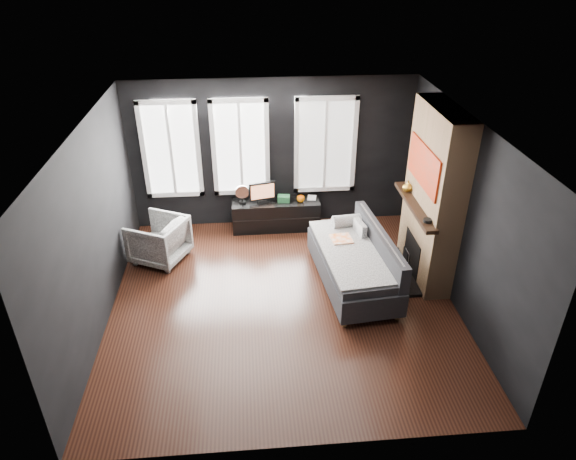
{
  "coord_description": "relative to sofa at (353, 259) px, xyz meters",
  "views": [
    {
      "loc": [
        -0.45,
        -6.06,
        4.73
      ],
      "look_at": [
        0.1,
        0.3,
        1.05
      ],
      "focal_mm": 32.0,
      "sensor_mm": 36.0,
      "label": 1
    }
  ],
  "objects": [
    {
      "name": "sofa",
      "position": [
        0.0,
        0.0,
        0.0
      ],
      "size": [
        1.26,
        2.2,
        0.9
      ],
      "primitive_type": null,
      "rotation": [
        0.0,
        0.0,
        0.1
      ],
      "color": "#232326",
      "rests_on": "floor"
    },
    {
      "name": "monitor",
      "position": [
        -1.3,
        1.85,
        0.31
      ],
      "size": [
        0.51,
        0.22,
        0.44
      ],
      "primitive_type": null,
      "rotation": [
        0.0,
        0.0,
        0.24
      ],
      "color": "black",
      "rests_on": "media_console"
    },
    {
      "name": "wall_right",
      "position": [
        1.4,
        -0.36,
        0.9
      ],
      "size": [
        0.02,
        5.0,
        2.7
      ],
      "primitive_type": "cube",
      "color": "black",
      "rests_on": "ground"
    },
    {
      "name": "armchair",
      "position": [
        -3.05,
        0.97,
        -0.04
      ],
      "size": [
        1.02,
        1.04,
        0.82
      ],
      "primitive_type": "imported",
      "rotation": [
        0.0,
        0.0,
        -2.02
      ],
      "color": "silver",
      "rests_on": "floor"
    },
    {
      "name": "floor",
      "position": [
        -1.1,
        -0.36,
        -0.45
      ],
      "size": [
        5.0,
        5.0,
        0.0
      ],
      "primitive_type": "plane",
      "color": "black",
      "rests_on": "ground"
    },
    {
      "name": "ceiling",
      "position": [
        -1.1,
        -0.36,
        2.25
      ],
      "size": [
        5.0,
        5.0,
        0.0
      ],
      "primitive_type": "plane",
      "color": "white",
      "rests_on": "ground"
    },
    {
      "name": "fireplace",
      "position": [
        1.2,
        0.24,
        0.9
      ],
      "size": [
        0.7,
        1.62,
        2.7
      ],
      "primitive_type": null,
      "color": "#93724C",
      "rests_on": "floor"
    },
    {
      "name": "mantel_vase",
      "position": [
        0.95,
        0.69,
        0.86
      ],
      "size": [
        0.2,
        0.2,
        0.17
      ],
      "primitive_type": "imported",
      "rotation": [
        0.0,
        0.0,
        0.17
      ],
      "color": "gold",
      "rests_on": "fireplace"
    },
    {
      "name": "windows",
      "position": [
        -1.55,
        2.1,
        1.93
      ],
      "size": [
        4.0,
        0.16,
        1.76
      ],
      "primitive_type": null,
      "color": "white",
      "rests_on": "wall_back"
    },
    {
      "name": "mug",
      "position": [
        -0.61,
        1.81,
        0.16
      ],
      "size": [
        0.15,
        0.12,
        0.14
      ],
      "primitive_type": "imported",
      "rotation": [
        0.0,
        0.0,
        -0.07
      ],
      "color": "orange",
      "rests_on": "media_console"
    },
    {
      "name": "desk_fan",
      "position": [
        -1.66,
        1.86,
        0.27
      ],
      "size": [
        0.27,
        0.27,
        0.36
      ],
      "primitive_type": null,
      "rotation": [
        0.0,
        0.0,
        0.07
      ],
      "color": "#ABABAB",
      "rests_on": "media_console"
    },
    {
      "name": "storage_box",
      "position": [
        -0.91,
        1.86,
        0.15
      ],
      "size": [
        0.23,
        0.16,
        0.12
      ],
      "primitive_type": "cube",
      "rotation": [
        0.0,
        0.0,
        -0.14
      ],
      "color": "#256737",
      "rests_on": "media_console"
    },
    {
      "name": "wall_left",
      "position": [
        -3.6,
        -0.36,
        0.9
      ],
      "size": [
        0.02,
        5.0,
        2.7
      ],
      "primitive_type": "cube",
      "color": "black",
      "rests_on": "ground"
    },
    {
      "name": "stripe_pillow",
      "position": [
        0.19,
        0.47,
        0.2
      ],
      "size": [
        0.15,
        0.36,
        0.35
      ],
      "primitive_type": "cube",
      "rotation": [
        0.0,
        0.0,
        0.2
      ],
      "color": "gray",
      "rests_on": "sofa"
    },
    {
      "name": "mantel_clock",
      "position": [
        0.95,
        -0.31,
        0.8
      ],
      "size": [
        0.13,
        0.13,
        0.04
      ],
      "primitive_type": "cylinder",
      "rotation": [
        0.0,
        0.0,
        -0.06
      ],
      "color": "black",
      "rests_on": "fireplace"
    },
    {
      "name": "wall_back",
      "position": [
        -1.1,
        2.14,
        0.9
      ],
      "size": [
        5.0,
        0.02,
        2.7
      ],
      "primitive_type": "cube",
      "color": "black",
      "rests_on": "ground"
    },
    {
      "name": "media_console",
      "position": [
        -1.06,
        1.88,
        -0.18
      ],
      "size": [
        1.59,
        0.51,
        0.55
      ],
      "primitive_type": null,
      "rotation": [
        0.0,
        0.0,
        0.01
      ],
      "color": "black",
      "rests_on": "floor"
    },
    {
      "name": "book",
      "position": [
        -0.47,
        1.95,
        0.2
      ],
      "size": [
        0.16,
        0.05,
        0.21
      ],
      "primitive_type": "imported",
      "rotation": [
        0.0,
        0.0,
        -0.21
      ],
      "color": "#9D977C",
      "rests_on": "media_console"
    }
  ]
}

